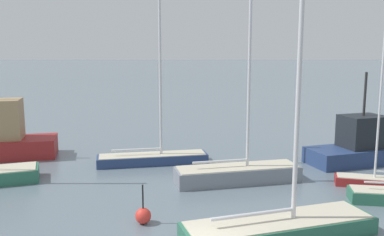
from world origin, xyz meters
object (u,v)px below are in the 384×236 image
sailboat_0 (238,172)px  channel_buoy_1 (143,216)px  sailboat_3 (280,221)px  fishing_boat_2 (365,146)px  sailboat_4 (382,179)px  sailboat_7 (153,154)px

sailboat_0 → channel_buoy_1: size_ratio=6.49×
sailboat_3 → fishing_boat_2: sailboat_3 is taller
sailboat_3 → channel_buoy_1: size_ratio=8.83×
sailboat_4 → fishing_boat_2: (1.05, 4.51, 0.55)m
channel_buoy_1 → sailboat_3: bearing=-13.3°
sailboat_4 → fishing_boat_2: 4.66m
sailboat_0 → sailboat_3: 6.22m
sailboat_3 → channel_buoy_1: 5.06m
sailboat_3 → sailboat_0: bearing=79.8°
sailboat_4 → sailboat_7: sailboat_7 is taller
sailboat_0 → sailboat_3: bearing=-95.6°
sailboat_0 → sailboat_7: sailboat_7 is taller
sailboat_4 → sailboat_7: bearing=-5.1°
sailboat_3 → sailboat_7: (-5.28, 9.58, -0.06)m
sailboat_0 → sailboat_4: 6.88m
sailboat_0 → sailboat_4: size_ratio=1.23×
sailboat_3 → channel_buoy_1: (-4.91, 1.16, -0.29)m
sailboat_3 → fishing_boat_2: (7.12, 9.83, 0.34)m
sailboat_7 → fishing_boat_2: sailboat_7 is taller
sailboat_4 → fishing_boat_2: size_ratio=1.07×
sailboat_0 → sailboat_7: bearing=130.6°
sailboat_0 → sailboat_7: (-4.53, 3.40, 0.02)m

